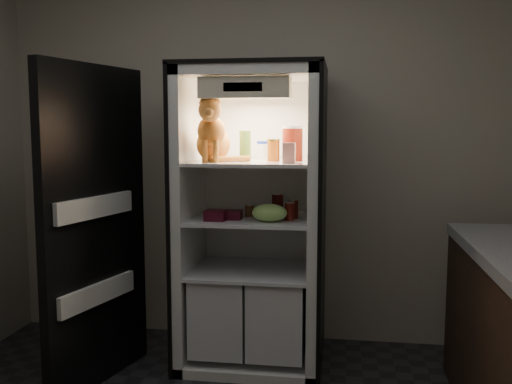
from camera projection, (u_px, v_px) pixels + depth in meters
room_shell at (196, 95)px, 2.17m from camera, size 3.60×3.60×3.60m
refrigerator at (253, 239)px, 3.63m from camera, size 0.90×0.72×1.88m
fridge_door at (96, 229)px, 3.28m from camera, size 0.28×0.86×1.85m
tabby_cat at (213, 136)px, 3.43m from camera, size 0.35×0.39×0.41m
parmesan_shaker at (245, 146)px, 3.52m from camera, size 0.07×0.07×0.19m
mayo_tub at (263, 150)px, 3.68m from camera, size 0.08×0.08×0.12m
salsa_jar at (273, 150)px, 3.47m from camera, size 0.08×0.08×0.14m
pepper_jar at (292, 143)px, 3.50m from camera, size 0.13×0.13×0.22m
cream_carton at (289, 153)px, 3.28m from camera, size 0.07×0.07×0.12m
soda_can_a at (278, 204)px, 3.63m from camera, size 0.08×0.08×0.14m
soda_can_b at (293, 209)px, 3.49m from camera, size 0.06×0.06×0.12m
soda_can_c at (289, 211)px, 3.42m from camera, size 0.06×0.06×0.11m
condiment_jar at (249, 210)px, 3.58m from camera, size 0.06×0.06×0.08m
grape_bag at (269, 213)px, 3.37m from camera, size 0.21×0.15×0.11m
berry_box_left at (216, 215)px, 3.42m from camera, size 0.12×0.12×0.06m
berry_box_right at (233, 215)px, 3.47m from camera, size 0.11×0.11×0.05m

